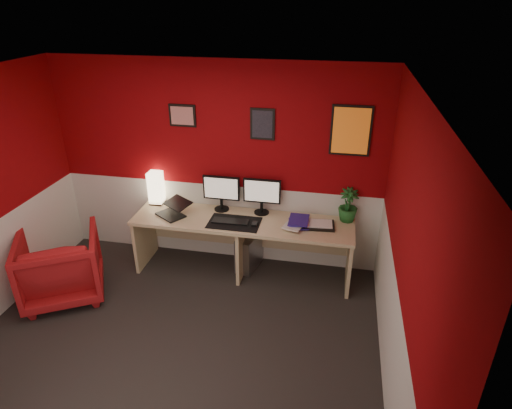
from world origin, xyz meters
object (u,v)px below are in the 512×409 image
laptop (170,208)px  monitor_left (221,188)px  pc_tower (249,251)px  potted_plant (348,205)px  shoji_lamp (156,189)px  zen_tray (319,225)px  armchair (61,266)px  monitor_right (262,191)px  desk (243,247)px

laptop → monitor_left: (0.56, 0.28, 0.18)m
monitor_left → laptop: bearing=-153.4°
monitor_left → pc_tower: (0.36, -0.08, -0.80)m
potted_plant → monitor_left: bearing=-179.5°
shoji_lamp → pc_tower: 1.40m
laptop → zen_tray: size_ratio=0.94×
laptop → monitor_left: 0.65m
monitor_left → potted_plant: monitor_left is taller
zen_tray → potted_plant: (0.31, 0.21, 0.18)m
monitor_left → armchair: monitor_left is taller
monitor_left → monitor_right: 0.50m
desk → shoji_lamp: size_ratio=6.50×
laptop → pc_tower: bearing=46.1°
pc_tower → armchair: size_ratio=0.53×
shoji_lamp → armchair: shoji_lamp is taller
zen_tray → pc_tower: zen_tray is taller
potted_plant → shoji_lamp: bearing=179.9°
desk → laptop: 0.99m
shoji_lamp → armchair: size_ratio=0.47×
desk → monitor_right: 0.72m
monitor_left → potted_plant: size_ratio=1.45×
monitor_right → armchair: (-2.08, -1.05, -0.63)m
desk → armchair: 2.07m
zen_tray → armchair: size_ratio=0.41×
zen_tray → shoji_lamp: bearing=174.2°
potted_plant → pc_tower: bearing=-175.4°
laptop → potted_plant: size_ratio=0.83×
monitor_right → laptop: bearing=-164.8°
laptop → monitor_left: bearing=60.5°
shoji_lamp → zen_tray: bearing=-5.8°
pc_tower → potted_plant: bearing=17.1°
desk → zen_tray: 0.97m
desk → laptop: laptop is taller
desk → monitor_left: bearing=144.9°
desk → zen_tray: bearing=1.7°
laptop → potted_plant: bearing=41.9°
monitor_left → potted_plant: bearing=0.5°
desk → shoji_lamp: (-1.16, 0.23, 0.56)m
laptop → monitor_right: 1.11m
potted_plant → armchair: bearing=-161.1°
shoji_lamp → potted_plant: 2.36m
potted_plant → pc_tower: 1.35m
monitor_right → armchair: size_ratio=0.68×
desk → laptop: bearing=-176.0°
laptop → armchair: laptop is taller
monitor_left → pc_tower: size_ratio=1.29×
laptop → zen_tray: 1.76m
potted_plant → armchair: (-3.10, -1.06, -0.54)m
shoji_lamp → monitor_left: bearing=-1.1°
desk → pc_tower: size_ratio=5.78×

